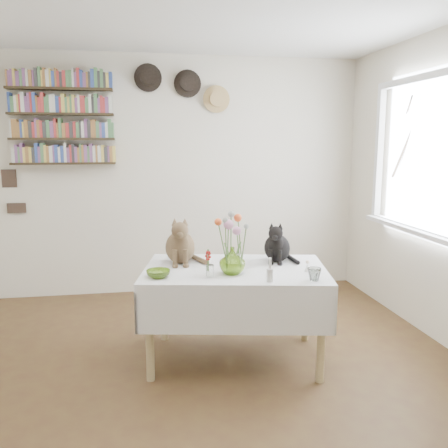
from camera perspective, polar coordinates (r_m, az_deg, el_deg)
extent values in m
cube|color=brown|center=(3.27, -2.64, -20.08)|extent=(4.04, 4.54, 0.04)
cube|color=#E9E3C5|center=(5.11, -6.02, 5.75)|extent=(4.04, 0.04, 2.54)
cube|color=#E9E3C5|center=(0.74, 21.13, -20.13)|extent=(4.04, 0.04, 2.54)
cube|color=white|center=(4.29, 22.97, 7.60)|extent=(0.01, 1.40, 1.20)
cube|color=white|center=(4.32, 23.55, 15.96)|extent=(0.06, 1.52, 0.06)
cube|color=white|center=(4.36, 22.41, -0.69)|extent=(0.06, 1.52, 0.06)
cube|color=white|center=(4.92, 18.35, 8.07)|extent=(0.06, 0.06, 1.20)
cube|color=white|center=(4.34, 22.08, -0.71)|extent=(0.12, 1.50, 0.04)
cube|color=white|center=(3.48, 1.35, -5.76)|extent=(1.45, 1.08, 0.06)
cylinder|color=tan|center=(3.31, -8.93, -13.12)|extent=(0.06, 0.06, 0.65)
cylinder|color=tan|center=(3.32, 11.63, -13.14)|extent=(0.06, 0.06, 0.65)
cylinder|color=tan|center=(3.95, -7.23, -9.26)|extent=(0.06, 0.06, 0.65)
cylinder|color=tan|center=(3.95, 9.80, -9.29)|extent=(0.06, 0.06, 0.65)
imported|color=#A4CD49|center=(3.29, 1.01, -4.44)|extent=(0.21, 0.21, 0.19)
imported|color=#A4CD49|center=(3.26, -7.91, -5.95)|extent=(0.16, 0.16, 0.05)
imported|color=white|center=(3.20, 10.80, -5.97)|extent=(0.13, 0.13, 0.09)
cylinder|color=white|center=(3.14, 5.54, -6.15)|extent=(0.05, 0.05, 0.09)
cylinder|color=white|center=(3.11, 5.57, -4.71)|extent=(0.02, 0.02, 0.07)
cylinder|color=white|center=(3.24, -1.72, -5.65)|extent=(0.05, 0.05, 0.08)
cone|color=white|center=(3.42, 9.99, -5.16)|extent=(0.04, 0.04, 0.06)
sphere|color=beige|center=(3.41, 10.01, -4.53)|extent=(0.03, 0.03, 0.03)
cylinder|color=#4C7233|center=(3.27, 0.46, -2.63)|extent=(0.01, 0.01, 0.30)
sphere|color=#E596BF|center=(3.24, 0.47, -0.04)|extent=(0.07, 0.07, 0.07)
cylinder|color=#4C7233|center=(3.26, 1.77, -3.04)|extent=(0.01, 0.01, 0.26)
sphere|color=#E596BF|center=(3.23, 1.78, -0.79)|extent=(0.06, 0.06, 0.06)
cylinder|color=#4C7233|center=(3.30, 1.94, -2.16)|extent=(0.01, 0.01, 0.34)
sphere|color=#FF6026|center=(3.27, 1.95, 0.76)|extent=(0.06, 0.06, 0.06)
cylinder|color=#4C7233|center=(3.29, -0.15, -2.45)|extent=(0.01, 0.01, 0.31)
sphere|color=#FF6026|center=(3.26, -0.15, 0.21)|extent=(0.05, 0.05, 0.05)
cylinder|color=#4C7233|center=(3.31, 0.85, -1.87)|extent=(0.01, 0.01, 0.37)
sphere|color=#999E93|center=(3.28, 0.86, 1.30)|extent=(0.04, 0.04, 0.04)
cylinder|color=#4C7233|center=(3.23, 0.24, -2.53)|extent=(0.01, 0.01, 0.33)
sphere|color=#999E93|center=(3.20, 0.24, 0.36)|extent=(0.04, 0.04, 0.04)
cylinder|color=#4C7233|center=(3.24, 2.36, -2.83)|extent=(0.01, 0.01, 0.29)
sphere|color=#999E93|center=(3.22, 2.38, -0.31)|extent=(0.04, 0.04, 0.04)
cube|color=#312615|center=(5.03, -18.65, 6.94)|extent=(1.00, 0.16, 0.02)
cube|color=#312615|center=(5.03, -18.80, 9.67)|extent=(1.00, 0.16, 0.02)
cube|color=#312615|center=(5.04, -18.96, 12.40)|extent=(1.00, 0.16, 0.02)
cube|color=#312615|center=(5.05, -19.11, 15.11)|extent=(1.00, 0.16, 0.02)
cylinder|color=black|center=(5.06, -9.14, 16.99)|extent=(0.28, 0.02, 0.28)
cylinder|color=black|center=(5.02, -9.13, 17.04)|extent=(0.16, 0.08, 0.16)
cylinder|color=black|center=(5.08, -4.42, 16.49)|extent=(0.28, 0.02, 0.28)
cylinder|color=black|center=(5.04, -4.37, 16.54)|extent=(0.16, 0.08, 0.16)
cylinder|color=tan|center=(5.10, -0.92, 14.79)|extent=(0.28, 0.02, 0.28)
cylinder|color=tan|center=(5.07, -0.85, 14.83)|extent=(0.16, 0.08, 0.16)
cube|color=#38281E|center=(5.22, -24.44, 5.01)|extent=(0.14, 0.02, 0.18)
cube|color=#38281E|center=(5.24, -23.68, 1.77)|extent=(0.18, 0.02, 0.10)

